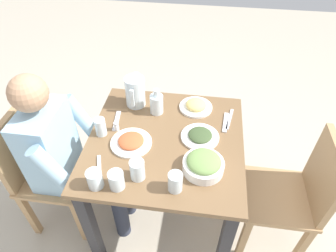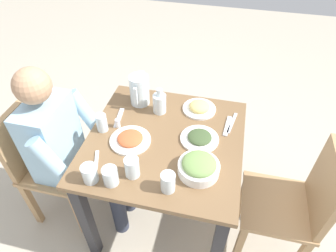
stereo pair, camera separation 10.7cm
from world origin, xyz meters
name	(u,v)px [view 2 (the right image)]	position (x,y,z in m)	size (l,w,h in m)	color
ground_plane	(165,212)	(0.00, 0.00, 0.00)	(8.00, 8.00, 0.00)	#B7AD99
dining_table	(165,156)	(0.00, 0.00, 0.62)	(0.85, 0.85, 0.76)	brown
chair_near	(45,159)	(0.09, -0.76, 0.49)	(0.40, 0.40, 0.87)	tan
chair_far	(295,203)	(0.06, 0.76, 0.49)	(0.40, 0.40, 0.87)	tan
diner_near	(69,149)	(0.09, -0.56, 0.64)	(0.48, 0.53, 1.17)	#9EC6E0
water_pitcher	(139,90)	(-0.28, -0.23, 0.85)	(0.16, 0.12, 0.19)	silver
salad_bowl	(199,166)	(0.18, 0.22, 0.80)	(0.21, 0.21, 0.09)	white
plate_dolmas	(200,138)	(-0.04, 0.19, 0.77)	(0.21, 0.21, 0.04)	white
plate_rice_curry	(130,139)	(0.06, -0.18, 0.77)	(0.22, 0.22, 0.04)	white
plate_fries	(199,107)	(-0.30, 0.15, 0.78)	(0.20, 0.20, 0.06)	white
water_glass_by_pitcher	(102,123)	(0.01, -0.36, 0.81)	(0.06, 0.06, 0.11)	silver
water_glass_near_right	(110,176)	(0.34, -0.18, 0.81)	(0.07, 0.07, 0.10)	silver
water_glass_center	(168,182)	(0.31, 0.09, 0.81)	(0.07, 0.07, 0.10)	silver
water_glass_far_left	(132,167)	(0.27, -0.09, 0.81)	(0.07, 0.07, 0.11)	silver
water_glass_far_right	(90,174)	(0.35, -0.28, 0.81)	(0.07, 0.07, 0.10)	silver
oil_carafe	(160,104)	(-0.23, -0.09, 0.81)	(0.08, 0.08, 0.16)	silver
salt_shaker	(118,123)	(-0.04, -0.29, 0.79)	(0.03, 0.03, 0.05)	white
fork_near	(119,118)	(-0.11, -0.31, 0.76)	(0.17, 0.03, 0.01)	silver
knife_near	(96,164)	(0.26, -0.29, 0.76)	(0.18, 0.02, 0.01)	silver
fork_far	(227,126)	(-0.18, 0.33, 0.76)	(0.17, 0.03, 0.01)	silver
knife_far	(232,123)	(-0.22, 0.35, 0.76)	(0.18, 0.02, 0.01)	silver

